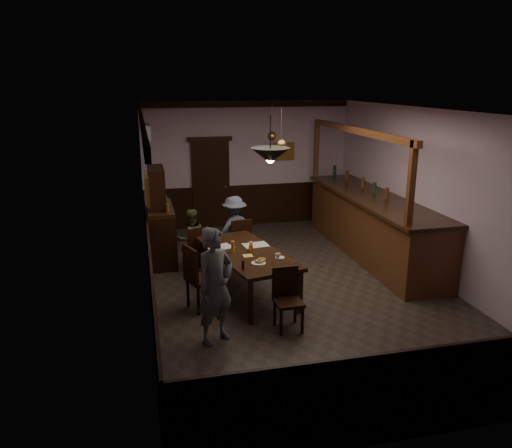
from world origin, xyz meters
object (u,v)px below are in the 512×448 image
object	(u,v)px
chair_near	(287,296)
sideboard	(160,224)
chair_far_right	(240,240)
coffee_cup	(278,256)
person_seated_left	(191,239)
soda_can	(251,248)
person_standing	(215,286)
chair_far_left	(196,248)
pendant_iron	(270,156)
dining_table	(247,255)
bar_counter	(372,224)
pendant_brass_far	(272,136)
chair_side	(198,275)
pendant_brass_mid	(281,144)
person_seated_right	(234,229)

from	to	relation	value
chair_near	sideboard	size ratio (longest dim) A/B	0.48
chair_far_right	coffee_cup	world-z (taller)	chair_far_right
person_seated_left	soda_can	size ratio (longest dim) A/B	9.67
chair_near	person_standing	size ratio (longest dim) A/B	0.55
chair_far_left	pendant_iron	size ratio (longest dim) A/B	1.32
dining_table	bar_counter	xyz separation A→B (m)	(2.89, 1.34, -0.03)
coffee_cup	person_seated_left	bearing A→B (deg)	109.67
chair_far_left	person_seated_left	world-z (taller)	person_seated_left
sideboard	pendant_brass_far	world-z (taller)	pendant_brass_far
soda_can	pendant_iron	size ratio (longest dim) A/B	0.18
chair_far_right	dining_table	bearing A→B (deg)	75.70
dining_table	sideboard	bearing A→B (deg)	123.52
soda_can	sideboard	distance (m)	2.44
chair_side	sideboard	xyz separation A→B (m)	(-0.45, 2.39, 0.18)
chair_side	pendant_brass_mid	xyz separation A→B (m)	(1.87, 1.94, 1.73)
chair_far_right	sideboard	distance (m)	1.61
dining_table	sideboard	world-z (taller)	sideboard
chair_far_left	person_standing	size ratio (longest dim) A/B	0.55
person_seated_right	sideboard	distance (m)	1.46
person_seated_left	person_seated_right	bearing A→B (deg)	176.59
chair_far_left	pendant_iron	world-z (taller)	pendant_iron
person_standing	soda_can	bearing A→B (deg)	28.53
sideboard	pendant_brass_far	bearing A→B (deg)	21.28
pendant_brass_mid	chair_near	bearing A→B (deg)	-103.83
chair_near	pendant_iron	world-z (taller)	pendant_iron
chair_far_left	pendant_brass_far	xyz separation A→B (m)	(1.91, 1.81, 1.81)
bar_counter	pendant_brass_mid	bearing A→B (deg)	174.43
pendant_iron	chair_side	bearing A→B (deg)	160.54
dining_table	person_standing	world-z (taller)	person_standing
person_seated_right	pendant_brass_far	xyz separation A→B (m)	(1.10, 1.35, 1.64)
chair_far_left	chair_near	bearing A→B (deg)	94.77
chair_near	bar_counter	xyz separation A→B (m)	(2.59, 2.63, 0.16)
chair_far_left	chair_side	size ratio (longest dim) A/B	0.86
coffee_cup	bar_counter	bearing A→B (deg)	22.95
sideboard	bar_counter	bearing A→B (deg)	-8.67
dining_table	soda_can	distance (m)	0.14
chair_far_left	coffee_cup	xyz separation A→B (m)	(1.12, -1.60, 0.31)
chair_far_right	chair_side	world-z (taller)	chair_side
sideboard	person_seated_right	bearing A→B (deg)	-14.66
chair_near	pendant_brass_far	xyz separation A→B (m)	(0.89, 4.25, 1.81)
soda_can	pendant_brass_far	distance (m)	3.54
pendant_brass_mid	pendant_brass_far	world-z (taller)	same
chair_far_right	chair_side	bearing A→B (deg)	52.01
person_seated_left	soda_can	xyz separation A→B (m)	(0.84, -1.45, 0.23)
chair_near	person_seated_left	size ratio (longest dim) A/B	0.77
dining_table	coffee_cup	xyz separation A→B (m)	(0.40, -0.45, 0.11)
person_seated_right	bar_counter	world-z (taller)	bar_counter
sideboard	chair_far_right	bearing A→B (deg)	-23.64
chair_far_left	chair_far_right	distance (m)	0.89
bar_counter	pendant_iron	size ratio (longest dim) A/B	6.88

